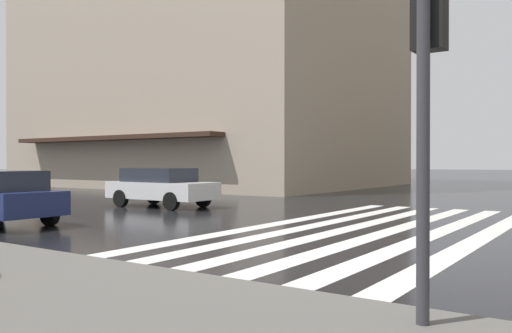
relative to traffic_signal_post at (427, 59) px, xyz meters
name	(u,v)px	position (x,y,z in m)	size (l,w,h in m)	color
ground_plane	(341,256)	(3.45, 2.50, -2.58)	(220.00, 220.00, 0.00)	black
zebra_crossing	(376,228)	(7.45, 3.45, -2.58)	(13.00, 5.50, 0.01)	silver
haussmann_block_mid	(214,23)	(24.98, 22.73, 9.10)	(19.28, 22.95, 23.87)	tan
traffic_signal_post	(427,59)	(0.00, 0.00, 0.00)	(0.44, 0.30, 3.37)	#333338
car_white	(161,186)	(8.95, 12.23, -1.83)	(1.85, 4.10, 1.41)	silver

